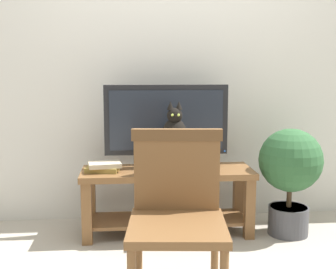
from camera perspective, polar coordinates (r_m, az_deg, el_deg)
ground_plane at (r=2.83m, az=2.54°, el=-16.65°), size 12.00×12.00×0.00m
back_wall at (r=3.58m, az=0.45°, el=11.62°), size 7.00×0.12×2.80m
tv_stand at (r=3.25m, az=-0.08°, el=-7.16°), size 1.24×0.42×0.48m
tv at (r=3.24m, az=-0.22°, el=1.51°), size 0.91×0.20×0.61m
media_box at (r=3.12m, az=0.77°, el=-4.36°), size 0.36×0.28×0.06m
cat at (r=3.07m, az=0.82°, el=-0.81°), size 0.20×0.32×0.45m
wooden_chair at (r=2.19m, az=1.18°, el=-9.38°), size 0.50×0.51×0.90m
book_stack at (r=3.17m, az=-8.33°, el=-4.17°), size 0.27×0.19×0.07m
potted_plant at (r=3.31m, az=15.50°, el=-4.46°), size 0.46×0.46×0.78m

